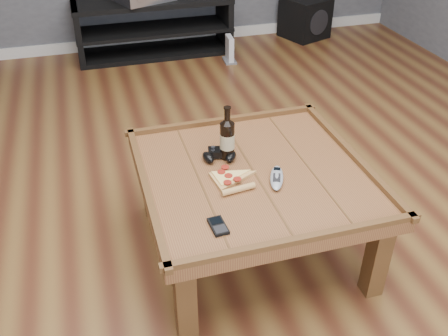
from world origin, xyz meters
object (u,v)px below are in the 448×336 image
object	(u,v)px
remote_control	(277,178)
coffee_table	(254,183)
game_console	(230,50)
beer_bottle	(227,138)
smartphone	(218,226)
game_controller	(219,155)
pizza_slice	(230,179)
media_console	(154,28)
subwoofer	(305,18)

from	to	relation	value
remote_control	coffee_table	bearing A→B (deg)	152.19
game_console	coffee_table	bearing A→B (deg)	-99.93
beer_bottle	smartphone	xyz separation A→B (m)	(-0.18, -0.47, -0.10)
smartphone	game_console	bearing A→B (deg)	68.58
smartphone	game_console	world-z (taller)	smartphone
coffee_table	game_controller	size ratio (longest dim) A/B	5.91
coffee_table	beer_bottle	size ratio (longest dim) A/B	3.95
beer_bottle	smartphone	bearing A→B (deg)	-110.52
pizza_slice	game_console	bearing A→B (deg)	65.80
pizza_slice	game_console	size ratio (longest dim) A/B	1.26
game_controller	smartphone	world-z (taller)	game_controller
remote_control	beer_bottle	bearing A→B (deg)	145.29
media_console	game_controller	world-z (taller)	media_console
subwoofer	media_console	bearing A→B (deg)	161.00
remote_control	subwoofer	xyz separation A→B (m)	(1.45, 2.89, -0.27)
pizza_slice	subwoofer	world-z (taller)	pizza_slice
beer_bottle	remote_control	distance (m)	0.30
remote_control	smartphone	bearing A→B (deg)	-122.30
smartphone	remote_control	world-z (taller)	remote_control
beer_bottle	game_controller	distance (m)	0.09
media_console	remote_control	bearing A→B (deg)	-88.53
coffee_table	beer_bottle	bearing A→B (deg)	117.99
game_console	smartphone	bearing A→B (deg)	-103.37
smartphone	remote_control	xyz separation A→B (m)	(0.33, 0.23, 0.01)
media_console	subwoofer	bearing A→B (deg)	1.81
smartphone	coffee_table	bearing A→B (deg)	47.58
subwoofer	remote_control	bearing A→B (deg)	-137.43
game_controller	subwoofer	distance (m)	3.13
smartphone	remote_control	size ratio (longest dim) A/B	0.57
subwoofer	coffee_table	bearing A→B (deg)	-139.32
subwoofer	game_console	world-z (taller)	subwoofer
coffee_table	beer_bottle	distance (m)	0.24
pizza_slice	subwoofer	size ratio (longest dim) A/B	0.59
media_console	game_console	distance (m)	0.73
media_console	beer_bottle	bearing A→B (deg)	-91.77
coffee_table	subwoofer	world-z (taller)	coffee_table
media_console	beer_bottle	xyz separation A→B (m)	(-0.08, -2.60, 0.31)
media_console	remote_control	distance (m)	2.85
subwoofer	game_console	size ratio (longest dim) A/B	2.16
coffee_table	subwoofer	xyz separation A→B (m)	(1.52, 2.80, -0.20)
coffee_table	beer_bottle	xyz separation A→B (m)	(-0.08, 0.15, 0.16)
media_console	game_console	bearing A→B (deg)	-31.93
game_controller	smartphone	bearing A→B (deg)	-94.34
pizza_slice	subwoofer	distance (m)	3.29
game_controller	media_console	bearing A→B (deg)	99.38
coffee_table	smartphone	bearing A→B (deg)	-128.77
pizza_slice	subwoofer	bearing A→B (deg)	52.55
beer_bottle	media_console	bearing A→B (deg)	88.23
coffee_table	smartphone	world-z (taller)	coffee_table
smartphone	game_console	xyz separation A→B (m)	(0.86, 2.69, -0.35)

